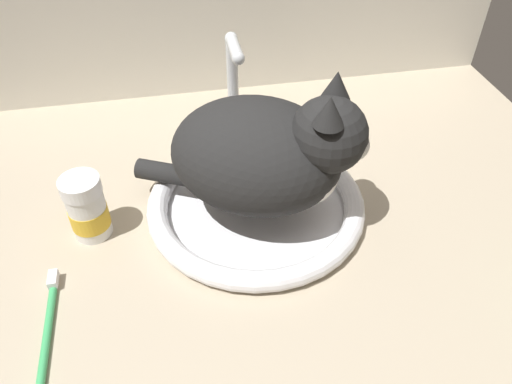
{
  "coord_description": "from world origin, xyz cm",
  "views": [
    {
      "loc": [
        -13.0,
        -54.94,
        57.1
      ],
      "look_at": [
        -2.38,
        -0.15,
        7.0
      ],
      "focal_mm": 34.6,
      "sensor_mm": 36.0,
      "label": 1
    }
  ],
  "objects_px": {
    "sink_basin": "(256,204)",
    "faucet": "(234,100)",
    "pill_bottle": "(87,210)",
    "cat": "(268,154)",
    "toothbrush": "(48,325)"
  },
  "relations": [
    {
      "from": "cat",
      "to": "toothbrush",
      "type": "relative_size",
      "value": 1.94
    },
    {
      "from": "sink_basin",
      "to": "pill_bottle",
      "type": "distance_m",
      "value": 0.25
    },
    {
      "from": "toothbrush",
      "to": "cat",
      "type": "bearing_deg",
      "value": 25.71
    },
    {
      "from": "sink_basin",
      "to": "faucet",
      "type": "distance_m",
      "value": 0.22
    },
    {
      "from": "pill_bottle",
      "to": "toothbrush",
      "type": "xyz_separation_m",
      "value": [
        -0.05,
        -0.16,
        -0.04
      ]
    },
    {
      "from": "faucet",
      "to": "cat",
      "type": "xyz_separation_m",
      "value": [
        0.02,
        -0.22,
        0.04
      ]
    },
    {
      "from": "cat",
      "to": "pill_bottle",
      "type": "distance_m",
      "value": 0.27
    },
    {
      "from": "toothbrush",
      "to": "pill_bottle",
      "type": "bearing_deg",
      "value": 73.14
    },
    {
      "from": "cat",
      "to": "toothbrush",
      "type": "bearing_deg",
      "value": -154.29
    },
    {
      "from": "cat",
      "to": "toothbrush",
      "type": "height_order",
      "value": "cat"
    },
    {
      "from": "faucet",
      "to": "cat",
      "type": "distance_m",
      "value": 0.22
    },
    {
      "from": "sink_basin",
      "to": "faucet",
      "type": "xyz_separation_m",
      "value": [
        -0.0,
        0.21,
        0.06
      ]
    },
    {
      "from": "pill_bottle",
      "to": "sink_basin",
      "type": "bearing_deg",
      "value": 0.19
    },
    {
      "from": "cat",
      "to": "pill_bottle",
      "type": "height_order",
      "value": "cat"
    },
    {
      "from": "sink_basin",
      "to": "pill_bottle",
      "type": "height_order",
      "value": "pill_bottle"
    }
  ]
}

